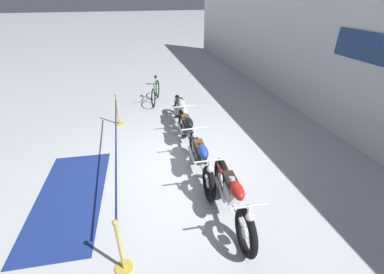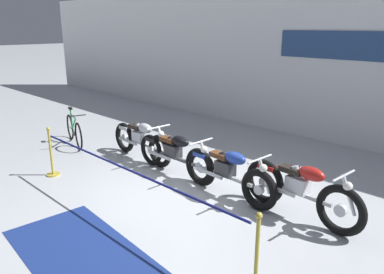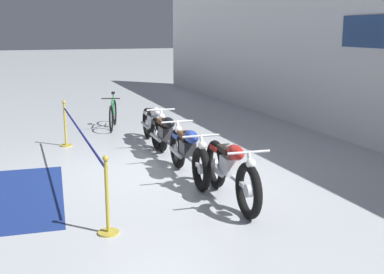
{
  "view_description": "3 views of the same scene",
  "coord_description": "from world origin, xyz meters",
  "views": [
    {
      "loc": [
        5.3,
        -0.93,
        3.77
      ],
      "look_at": [
        0.25,
        0.39,
        0.81
      ],
      "focal_mm": 24.0,
      "sensor_mm": 36.0,
      "label": 1
    },
    {
      "loc": [
        4.73,
        -4.52,
        3.05
      ],
      "look_at": [
        -0.51,
        0.8,
        0.82
      ],
      "focal_mm": 35.0,
      "sensor_mm": 36.0,
      "label": 2
    },
    {
      "loc": [
        8.51,
        -2.33,
        2.6
      ],
      "look_at": [
        0.51,
        0.62,
        0.7
      ],
      "focal_mm": 45.0,
      "sensor_mm": 36.0,
      "label": 3
    }
  ],
  "objects": [
    {
      "name": "motorcycle_silver_0",
      "position": [
        -2.0,
        0.61,
        0.47
      ],
      "size": [
        2.18,
        0.62,
        0.95
      ],
      "color": "black",
      "rests_on": "ground"
    },
    {
      "name": "bicycle",
      "position": [
        -4.2,
        0.09,
        0.38
      ],
      "size": [
        1.67,
        0.63,
        0.96
      ],
      "color": "black",
      "rests_on": "ground"
    },
    {
      "name": "motorcycle_red_3",
      "position": [
        2.08,
        0.67,
        0.49
      ],
      "size": [
        2.23,
        0.62,
        0.98
      ],
      "color": "black",
      "rests_on": "ground"
    },
    {
      "name": "stanchion_far_left",
      "position": [
        -1.07,
        -1.33,
        0.66
      ],
      "size": [
        5.23,
        0.28,
        1.05
      ],
      "color": "gold",
      "rests_on": "ground"
    },
    {
      "name": "motorcycle_blue_2",
      "position": [
        0.72,
        0.47,
        0.46
      ],
      "size": [
        2.23,
        0.62,
        0.95
      ],
      "color": "black",
      "rests_on": "ground"
    },
    {
      "name": "ground_plane",
      "position": [
        0.0,
        0.0,
        0.0
      ],
      "size": [
        120.0,
        120.0,
        0.0
      ],
      "primitive_type": "plane",
      "color": "#B2B7BC"
    },
    {
      "name": "motorcycle_black_1",
      "position": [
        -0.73,
        0.51,
        0.47
      ],
      "size": [
        2.3,
        0.62,
        0.93
      ],
      "color": "black",
      "rests_on": "ground"
    },
    {
      "name": "back_wall",
      "position": [
        0.0,
        5.12,
        2.1
      ],
      "size": [
        28.0,
        0.29,
        4.2
      ],
      "color": "white",
      "rests_on": "ground"
    },
    {
      "name": "floor_banner",
      "position": [
        0.71,
        -2.4,
        0.0
      ],
      "size": [
        3.24,
        1.58,
        0.01
      ],
      "primitive_type": "cube",
      "rotation": [
        0.0,
        0.0,
        -0.07
      ],
      "color": "navy",
      "rests_on": "ground"
    },
    {
      "name": "stanchion_mid_left",
      "position": [
        2.64,
        -1.33,
        0.36
      ],
      "size": [
        0.28,
        0.28,
        1.05
      ],
      "color": "gold",
      "rests_on": "ground"
    }
  ]
}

